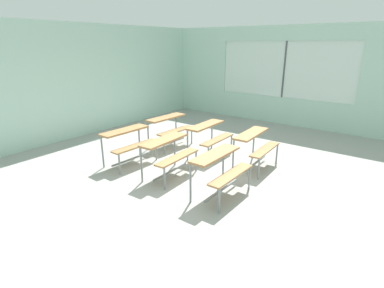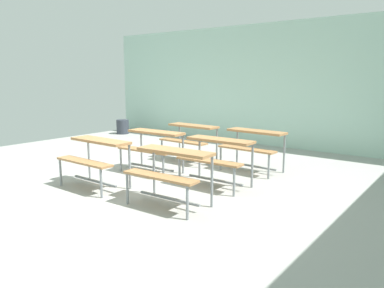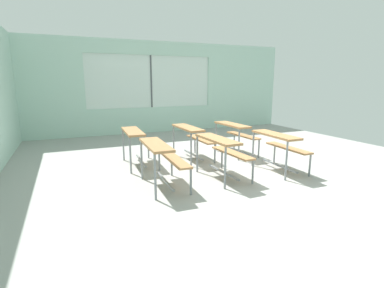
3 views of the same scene
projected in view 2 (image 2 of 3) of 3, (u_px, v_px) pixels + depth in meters
name	position (u px, v px, depth m)	size (l,w,h in m)	color
ground	(135.00, 184.00, 6.07)	(10.00, 9.00, 0.05)	#9E9E99
wall_back	(264.00, 85.00, 9.32)	(10.00, 0.12, 3.00)	silver
desk_bench_r0c0	(95.00, 152.00, 5.76)	(1.10, 0.60, 0.74)	#A87547
desk_bench_r0c1	(170.00, 164.00, 4.93)	(1.12, 0.63, 0.74)	#A87547
desk_bench_r1c0	(152.00, 142.00, 6.66)	(1.12, 0.63, 0.74)	#A87547
desk_bench_r1c1	(216.00, 151.00, 5.82)	(1.11, 0.61, 0.74)	#A87547
desk_bench_r2c0	(190.00, 134.00, 7.54)	(1.13, 0.64, 0.74)	#A87547
desk_bench_r2c1	(253.00, 141.00, 6.75)	(1.13, 0.65, 0.74)	#A87547
trash_bin	(123.00, 127.00, 11.33)	(0.37, 0.37, 0.43)	#333842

